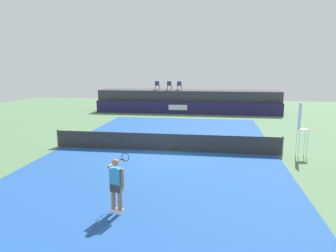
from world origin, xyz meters
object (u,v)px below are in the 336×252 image
object	(u,v)px
net_post_far	(282,146)
tennis_player	(117,184)
spectator_chair_center	(179,85)
spectator_chair_left	(169,85)
spectator_chair_far_left	(157,85)
umpire_chair	(301,126)
net_post_near	(58,138)

from	to	relation	value
net_post_far	tennis_player	size ratio (longest dim) A/B	0.56
spectator_chair_center	spectator_chair_left	bearing A→B (deg)	176.45
spectator_chair_left	net_post_far	size ratio (longest dim) A/B	0.89
spectator_chair_far_left	tennis_player	size ratio (longest dim) A/B	0.50
net_post_far	spectator_chair_far_left	bearing A→B (deg)	121.80
spectator_chair_left	spectator_chair_far_left	bearing A→B (deg)	-179.86
umpire_chair	net_post_near	size ratio (longest dim) A/B	2.76
net_post_far	tennis_player	xyz separation A→B (m)	(-6.51, -7.56, 0.46)
net_post_near	net_post_far	world-z (taller)	same
spectator_chair_far_left	net_post_near	xyz separation A→B (m)	(-3.09, -15.01, -2.19)
spectator_chair_left	tennis_player	xyz separation A→B (m)	(1.57, -22.58, -1.73)
spectator_chair_center	net_post_near	distance (m)	16.03
net_post_near	net_post_far	bearing A→B (deg)	0.00
spectator_chair_left	umpire_chair	size ratio (longest dim) A/B	0.32
spectator_chair_left	spectator_chair_center	world-z (taller)	same
spectator_chair_far_left	tennis_player	xyz separation A→B (m)	(2.80, -22.58, -1.73)
spectator_chair_far_left	spectator_chair_left	xyz separation A→B (m)	(1.23, 0.00, 0.00)
umpire_chair	tennis_player	xyz separation A→B (m)	(-7.35, -7.56, -0.63)
spectator_chair_left	tennis_player	size ratio (longest dim) A/B	0.50
spectator_chair_far_left	spectator_chair_left	size ratio (longest dim) A/B	1.00
umpire_chair	net_post_near	bearing A→B (deg)	179.96
tennis_player	spectator_chair_far_left	bearing A→B (deg)	97.07
spectator_chair_center	tennis_player	distance (m)	22.59
net_post_near	tennis_player	xyz separation A→B (m)	(5.89, -7.56, 0.46)
net_post_near	spectator_chair_left	bearing A→B (deg)	73.95
spectator_chair_center	tennis_player	xyz separation A→B (m)	(0.54, -22.52, -1.73)
net_post_near	tennis_player	distance (m)	9.60
spectator_chair_far_left	net_post_near	world-z (taller)	spectator_chair_far_left
spectator_chair_far_left	net_post_far	xyz separation A→B (m)	(9.31, -15.01, -2.19)
net_post_far	net_post_near	bearing A→B (deg)	180.00
spectator_chair_left	net_post_far	world-z (taller)	spectator_chair_left
spectator_chair_far_left	net_post_far	distance (m)	17.80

